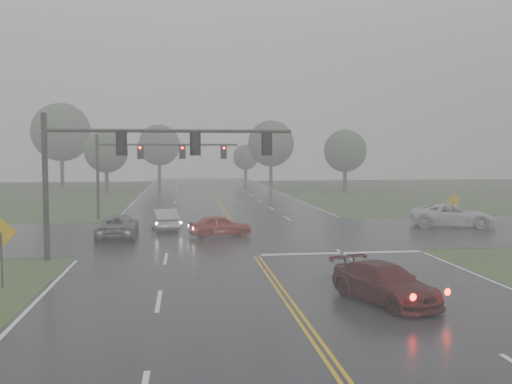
{
  "coord_description": "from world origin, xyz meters",
  "views": [
    {
      "loc": [
        -3.6,
        -13.95,
        5.23
      ],
      "look_at": [
        0.22,
        16.0,
        3.12
      ],
      "focal_mm": 40.0,
      "sensor_mm": 36.0,
      "label": 1
    }
  ],
  "objects": [
    {
      "name": "main_road",
      "position": [
        0.0,
        20.0,
        0.0
      ],
      "size": [
        18.0,
        160.0,
        0.02
      ],
      "primitive_type": "cube",
      "color": "black",
      "rests_on": "ground"
    },
    {
      "name": "signal_gantry_far",
      "position": [
        -6.85,
        31.36,
        4.62
      ],
      "size": [
        11.01,
        0.33,
        6.6
      ],
      "color": "black",
      "rests_on": "ground"
    },
    {
      "name": "sedan_maroon",
      "position": [
        3.32,
        4.85,
        0.0
      ],
      "size": [
        3.32,
        4.95,
        1.33
      ],
      "primitive_type": "imported",
      "rotation": [
        0.0,
        0.0,
        0.35
      ],
      "color": "#3B0B0A",
      "rests_on": "ground"
    },
    {
      "name": "sedan_silver",
      "position": [
        -4.89,
        24.66,
        0.0
      ],
      "size": [
        2.14,
        4.46,
        1.41
      ],
      "primitive_type": "imported",
      "rotation": [
        0.0,
        0.0,
        3.3
      ],
      "color": "#A6A9AE",
      "rests_on": "ground"
    },
    {
      "name": "pickup_white",
      "position": [
        15.03,
        23.54,
        0.0
      ],
      "size": [
        6.33,
        4.29,
        1.61
      ],
      "primitive_type": "imported",
      "rotation": [
        0.0,
        0.0,
        1.26
      ],
      "color": "silver",
      "rests_on": "ground"
    },
    {
      "name": "tree_n_far",
      "position": [
        7.34,
        86.41,
        4.35
      ],
      "size": [
        4.52,
        4.52,
        6.63
      ],
      "color": "#2D231D",
      "rests_on": "ground"
    },
    {
      "name": "signal_gantry_near",
      "position": [
        -6.51,
        14.48,
        4.98
      ],
      "size": [
        12.13,
        0.31,
        7.12
      ],
      "color": "black",
      "rests_on": "ground"
    },
    {
      "name": "tree_e_near",
      "position": [
        17.52,
        59.01,
        5.41
      ],
      "size": [
        5.6,
        5.6,
        8.23
      ],
      "color": "#2D231D",
      "rests_on": "ground"
    },
    {
      "name": "tree_n_mid",
      "position": [
        -7.43,
        78.77,
        6.37
      ],
      "size": [
        6.59,
        6.59,
        9.69
      ],
      "color": "#2D231D",
      "rests_on": "ground"
    },
    {
      "name": "cross_street",
      "position": [
        0.0,
        22.0,
        0.0
      ],
      "size": [
        120.0,
        14.0,
        0.02
      ],
      "primitive_type": "cube",
      "color": "black",
      "rests_on": "ground"
    },
    {
      "name": "car_grey",
      "position": [
        -7.62,
        21.46,
        0.0
      ],
      "size": [
        2.39,
        5.05,
        1.39
      ],
      "primitive_type": "imported",
      "rotation": [
        0.0,
        0.0,
        3.16
      ],
      "color": "#55585D",
      "rests_on": "ground"
    },
    {
      "name": "stop_bar",
      "position": [
        4.5,
        14.4,
        0.0
      ],
      "size": [
        8.5,
        0.5,
        0.01
      ],
      "primitive_type": "cube",
      "color": "silver",
      "rests_on": "ground"
    },
    {
      "name": "sign_diamond_east",
      "position": [
        14.91,
        23.27,
        1.62
      ],
      "size": [
        1.0,
        0.12,
        2.41
      ],
      "rotation": [
        0.0,
        0.0,
        -0.09
      ],
      "color": "black",
      "rests_on": "ground"
    },
    {
      "name": "tree_ne_a",
      "position": [
        8.96,
        67.5,
        6.46
      ],
      "size": [
        6.68,
        6.68,
        9.82
      ],
      "color": "#2D231D",
      "rests_on": "ground"
    },
    {
      "name": "ground",
      "position": [
        0.0,
        0.0,
        0.0
      ],
      "size": [
        180.0,
        180.0,
        0.0
      ],
      "primitive_type": "plane",
      "color": "#2F431C",
      "rests_on": "ground"
    },
    {
      "name": "tree_nw_b",
      "position": [
        -20.87,
        70.57,
        8.07
      ],
      "size": [
        8.34,
        8.34,
        12.25
      ],
      "color": "#2D231D",
      "rests_on": "ground"
    },
    {
      "name": "sedan_red",
      "position": [
        -1.37,
        21.17,
        0.0
      ],
      "size": [
        4.1,
        2.22,
        1.32
      ],
      "primitive_type": "imported",
      "rotation": [
        0.0,
        0.0,
        1.75
      ],
      "color": "maroon",
      "rests_on": "ground"
    },
    {
      "name": "sign_diamond_west",
      "position": [
        -10.56,
        8.78,
        1.83
      ],
      "size": [
        1.11,
        0.28,
        2.72
      ],
      "rotation": [
        0.0,
        0.0,
        0.21
      ],
      "color": "black",
      "rests_on": "ground"
    },
    {
      "name": "tree_nw_a",
      "position": [
        -13.36,
        60.71,
        5.34
      ],
      "size": [
        5.53,
        5.53,
        8.12
      ],
      "color": "#2D231D",
      "rests_on": "ground"
    }
  ]
}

